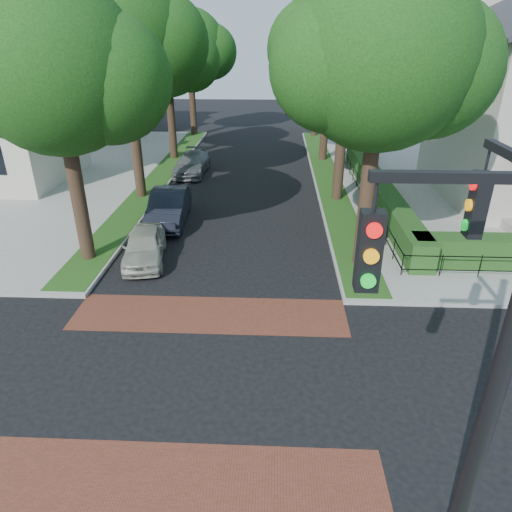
# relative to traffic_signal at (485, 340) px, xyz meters

# --- Properties ---
(ground) EXTENTS (120.00, 120.00, 0.00)m
(ground) POSITION_rel_traffic_signal_xyz_m (-4.89, 4.41, -4.71)
(ground) COLOR black
(ground) RESTS_ON ground
(crosswalk_far) EXTENTS (9.00, 2.20, 0.01)m
(crosswalk_far) POSITION_rel_traffic_signal_xyz_m (-4.89, 7.61, -4.70)
(crosswalk_far) COLOR brown
(crosswalk_far) RESTS_ON ground
(crosswalk_near) EXTENTS (9.00, 2.20, 0.01)m
(crosswalk_near) POSITION_rel_traffic_signal_xyz_m (-4.89, 1.21, -4.70)
(crosswalk_near) COLOR brown
(crosswalk_near) RESTS_ON ground
(grass_strip_ne) EXTENTS (1.60, 29.80, 0.02)m
(grass_strip_ne) POSITION_rel_traffic_signal_xyz_m (0.51, 23.51, -4.55)
(grass_strip_ne) COLOR #1F4F16
(grass_strip_ne) RESTS_ON sidewalk_ne
(grass_strip_nw) EXTENTS (1.60, 29.80, 0.02)m
(grass_strip_nw) POSITION_rel_traffic_signal_xyz_m (-10.29, 23.51, -4.55)
(grass_strip_nw) COLOR #1F4F16
(grass_strip_nw) RESTS_ON sidewalk_nw
(tree_right_near) EXTENTS (7.75, 6.67, 10.66)m
(tree_right_near) POSITION_rel_traffic_signal_xyz_m (0.72, 11.65, 2.92)
(tree_right_near) COLOR black
(tree_right_near) RESTS_ON sidewalk_ne
(tree_right_mid) EXTENTS (8.25, 7.09, 11.22)m
(tree_right_mid) POSITION_rel_traffic_signal_xyz_m (0.72, 19.66, 3.28)
(tree_right_mid) COLOR black
(tree_right_mid) RESTS_ON sidewalk_ne
(tree_right_far) EXTENTS (7.25, 6.23, 9.74)m
(tree_right_far) POSITION_rel_traffic_signal_xyz_m (0.71, 28.64, 2.20)
(tree_right_far) COLOR black
(tree_right_far) RESTS_ON sidewalk_ne
(tree_right_back) EXTENTS (7.50, 6.45, 10.20)m
(tree_right_back) POSITION_rel_traffic_signal_xyz_m (0.72, 37.64, 2.56)
(tree_right_back) COLOR black
(tree_right_back) RESTS_ON sidewalk_ne
(tree_left_near) EXTENTS (7.50, 6.45, 10.20)m
(tree_left_near) POSITION_rel_traffic_signal_xyz_m (-10.28, 11.64, 2.56)
(tree_left_near) COLOR black
(tree_left_near) RESTS_ON sidewalk_nw
(tree_left_mid) EXTENTS (8.00, 6.88, 11.48)m
(tree_left_mid) POSITION_rel_traffic_signal_xyz_m (-10.28, 19.66, 3.64)
(tree_left_mid) COLOR black
(tree_left_mid) RESTS_ON sidewalk_nw
(tree_left_far) EXTENTS (7.00, 6.02, 9.86)m
(tree_left_far) POSITION_rel_traffic_signal_xyz_m (-10.29, 28.63, 2.41)
(tree_left_far) COLOR black
(tree_left_far) RESTS_ON sidewalk_nw
(tree_left_back) EXTENTS (7.75, 6.66, 10.44)m
(tree_left_back) POSITION_rel_traffic_signal_xyz_m (-10.28, 37.65, 2.70)
(tree_left_back) COLOR black
(tree_left_back) RESTS_ON sidewalk_nw
(hedge_main_road) EXTENTS (1.00, 18.00, 1.20)m
(hedge_main_road) POSITION_rel_traffic_signal_xyz_m (2.81, 19.41, -3.96)
(hedge_main_road) COLOR #1B4317
(hedge_main_road) RESTS_ON sidewalk_ne
(fence_main_road) EXTENTS (0.06, 18.00, 0.90)m
(fence_main_road) POSITION_rel_traffic_signal_xyz_m (2.01, 19.41, -4.11)
(fence_main_road) COLOR black
(fence_main_road) RESTS_ON sidewalk_ne
(house_left_far) EXTENTS (10.00, 9.00, 10.14)m
(house_left_far) POSITION_rel_traffic_signal_xyz_m (-20.38, 36.41, 0.33)
(house_left_far) COLOR beige
(house_left_far) RESTS_ON sidewalk_nw
(traffic_signal) EXTENTS (2.17, 2.00, 8.00)m
(traffic_signal) POSITION_rel_traffic_signal_xyz_m (0.00, 0.00, 0.00)
(traffic_signal) COLOR black
(traffic_signal) RESTS_ON sidewalk_se
(parked_car_front) EXTENTS (2.17, 4.09, 1.32)m
(parked_car_front) POSITION_rel_traffic_signal_xyz_m (-8.06, 11.50, -4.05)
(parked_car_front) COLOR #B3B4A2
(parked_car_front) RESTS_ON ground
(parked_car_middle) EXTENTS (1.97, 4.89, 1.58)m
(parked_car_middle) POSITION_rel_traffic_signal_xyz_m (-7.99, 15.83, -3.92)
(parked_car_middle) COLOR black
(parked_car_middle) RESTS_ON ground
(parked_car_rear) EXTENTS (2.07, 4.76, 1.37)m
(parked_car_rear) POSITION_rel_traffic_signal_xyz_m (-8.38, 24.61, -4.02)
(parked_car_rear) COLOR slate
(parked_car_rear) RESTS_ON ground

